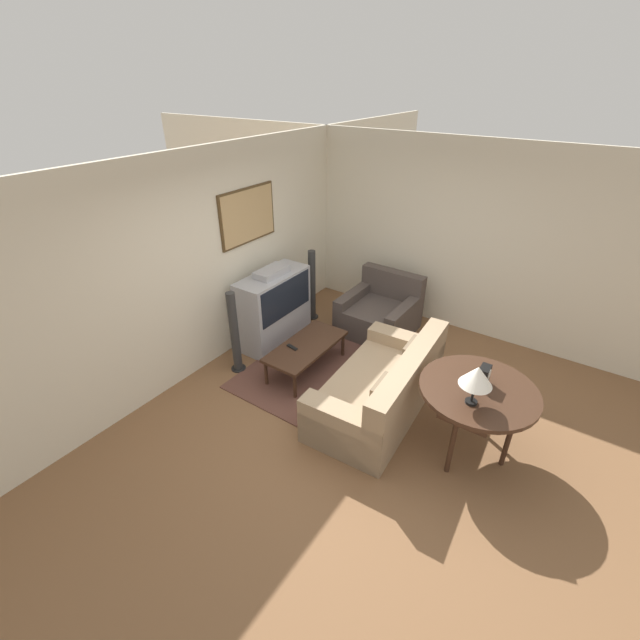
# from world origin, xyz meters

# --- Properties ---
(ground_plane) EXTENTS (12.00, 12.00, 0.00)m
(ground_plane) POSITION_xyz_m (0.00, 0.00, 0.00)
(ground_plane) COLOR brown
(wall_back) EXTENTS (12.00, 0.10, 2.70)m
(wall_back) POSITION_xyz_m (0.01, 2.13, 1.36)
(wall_back) COLOR beige
(wall_back) RESTS_ON ground_plane
(wall_right) EXTENTS (0.06, 12.00, 2.70)m
(wall_right) POSITION_xyz_m (2.63, 0.00, 1.35)
(wall_right) COLOR beige
(wall_right) RESTS_ON ground_plane
(area_rug) EXTENTS (1.94, 1.52, 0.01)m
(area_rug) POSITION_xyz_m (0.46, 0.83, 0.01)
(area_rug) COLOR brown
(area_rug) RESTS_ON ground_plane
(tv) EXTENTS (1.11, 0.48, 1.12)m
(tv) POSITION_xyz_m (0.74, 1.73, 0.53)
(tv) COLOR #9E9EA3
(tv) RESTS_ON ground_plane
(couch) EXTENTS (1.89, 1.03, 0.83)m
(couch) POSITION_xyz_m (0.28, -0.22, 0.29)
(couch) COLOR #9E8466
(couch) RESTS_ON ground_plane
(armchair) EXTENTS (1.00, 0.99, 0.84)m
(armchair) POSITION_xyz_m (1.84, 0.62, 0.28)
(armchair) COLOR #473D38
(armchair) RESTS_ON ground_plane
(coffee_table) EXTENTS (1.17, 0.54, 0.38)m
(coffee_table) POSITION_xyz_m (0.41, 0.93, 0.35)
(coffee_table) COLOR #3D2619
(coffee_table) RESTS_ON ground_plane
(console_table) EXTENTS (1.12, 1.12, 0.79)m
(console_table) POSITION_xyz_m (0.25, -1.24, 0.72)
(console_table) COLOR #3D2619
(console_table) RESTS_ON ground_plane
(table_lamp) EXTENTS (0.29, 0.29, 0.40)m
(table_lamp) POSITION_xyz_m (-0.00, -1.23, 1.09)
(table_lamp) COLOR black
(table_lamp) RESTS_ON console_table
(mantel_clock) EXTENTS (0.15, 0.10, 0.20)m
(mantel_clock) POSITION_xyz_m (0.33, -1.23, 0.89)
(mantel_clock) COLOR black
(mantel_clock) RESTS_ON console_table
(remote) EXTENTS (0.07, 0.16, 0.02)m
(remote) POSITION_xyz_m (0.25, 1.03, 0.39)
(remote) COLOR black
(remote) RESTS_ON coffee_table
(speaker_tower_left) EXTENTS (0.19, 0.19, 1.12)m
(speaker_tower_left) POSITION_xyz_m (-0.09, 1.67, 0.53)
(speaker_tower_left) COLOR black
(speaker_tower_left) RESTS_ON ground_plane
(speaker_tower_right) EXTENTS (0.19, 0.19, 1.12)m
(speaker_tower_right) POSITION_xyz_m (1.58, 1.67, 0.53)
(speaker_tower_right) COLOR black
(speaker_tower_right) RESTS_ON ground_plane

